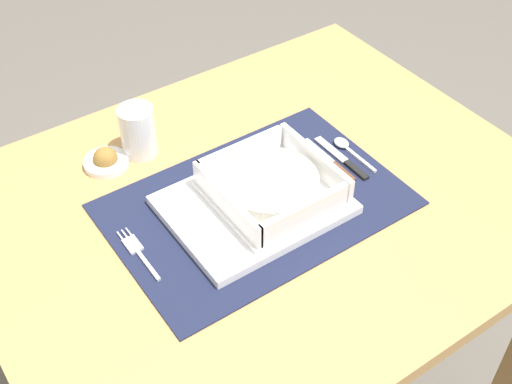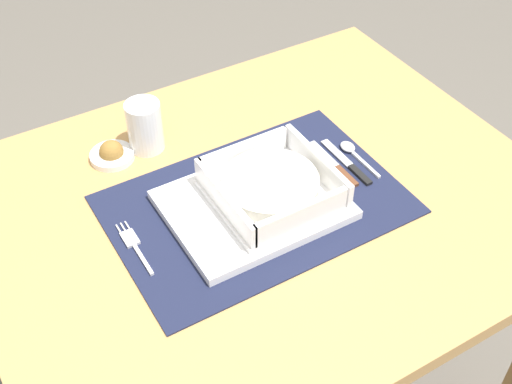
{
  "view_description": "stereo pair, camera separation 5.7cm",
  "coord_description": "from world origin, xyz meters",
  "px_view_note": "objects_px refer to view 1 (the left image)",
  "views": [
    {
      "loc": [
        -0.48,
        -0.67,
        1.55
      ],
      "look_at": [
        -0.02,
        -0.01,
        0.79
      ],
      "focal_mm": 47.25,
      "sensor_mm": 36.0,
      "label": 1
    },
    {
      "loc": [
        -0.43,
        -0.7,
        1.55
      ],
      "look_at": [
        -0.02,
        -0.01,
        0.79
      ],
      "focal_mm": 47.25,
      "sensor_mm": 36.0,
      "label": 2
    }
  ],
  "objects_px": {
    "condiment_saucer": "(106,160)",
    "porridge_bowl": "(272,186)",
    "drinking_glass": "(138,134)",
    "butter_knife": "(344,160)",
    "fork": "(137,250)",
    "dining_table": "(263,241)",
    "bread_knife": "(332,163)",
    "spoon": "(345,146)"
  },
  "relations": [
    {
      "from": "bread_knife",
      "to": "condiment_saucer",
      "type": "relative_size",
      "value": 1.73
    },
    {
      "from": "butter_knife",
      "to": "bread_knife",
      "type": "relative_size",
      "value": 1.0
    },
    {
      "from": "drinking_glass",
      "to": "condiment_saucer",
      "type": "relative_size",
      "value": 1.2
    },
    {
      "from": "fork",
      "to": "drinking_glass",
      "type": "relative_size",
      "value": 1.3
    },
    {
      "from": "bread_knife",
      "to": "porridge_bowl",
      "type": "bearing_deg",
      "value": -174.03
    },
    {
      "from": "dining_table",
      "to": "bread_knife",
      "type": "distance_m",
      "value": 0.19
    },
    {
      "from": "butter_knife",
      "to": "fork",
      "type": "bearing_deg",
      "value": 177.29
    },
    {
      "from": "condiment_saucer",
      "to": "butter_knife",
      "type": "bearing_deg",
      "value": -33.91
    },
    {
      "from": "spoon",
      "to": "drinking_glass",
      "type": "relative_size",
      "value": 1.14
    },
    {
      "from": "drinking_glass",
      "to": "bread_knife",
      "type": "bearing_deg",
      "value": -40.75
    },
    {
      "from": "butter_knife",
      "to": "bread_knife",
      "type": "xyz_separation_m",
      "value": [
        -0.02,
        0.01,
        0.0
      ]
    },
    {
      "from": "condiment_saucer",
      "to": "drinking_glass",
      "type": "bearing_deg",
      "value": -2.28
    },
    {
      "from": "fork",
      "to": "spoon",
      "type": "distance_m",
      "value": 0.43
    },
    {
      "from": "porridge_bowl",
      "to": "fork",
      "type": "relative_size",
      "value": 1.51
    },
    {
      "from": "bread_knife",
      "to": "condiment_saucer",
      "type": "distance_m",
      "value": 0.4
    },
    {
      "from": "dining_table",
      "to": "bread_knife",
      "type": "relative_size",
      "value": 6.94
    },
    {
      "from": "porridge_bowl",
      "to": "condiment_saucer",
      "type": "height_order",
      "value": "porridge_bowl"
    },
    {
      "from": "drinking_glass",
      "to": "condiment_saucer",
      "type": "height_order",
      "value": "drinking_glass"
    },
    {
      "from": "condiment_saucer",
      "to": "spoon",
      "type": "bearing_deg",
      "value": -28.93
    },
    {
      "from": "porridge_bowl",
      "to": "condiment_saucer",
      "type": "xyz_separation_m",
      "value": [
        -0.19,
        0.25,
        -0.03
      ]
    },
    {
      "from": "spoon",
      "to": "bread_knife",
      "type": "distance_m",
      "value": 0.05
    },
    {
      "from": "porridge_bowl",
      "to": "butter_knife",
      "type": "height_order",
      "value": "porridge_bowl"
    },
    {
      "from": "spoon",
      "to": "butter_knife",
      "type": "xyz_separation_m",
      "value": [
        -0.03,
        -0.03,
        -0.0
      ]
    },
    {
      "from": "porridge_bowl",
      "to": "drinking_glass",
      "type": "height_order",
      "value": "drinking_glass"
    },
    {
      "from": "porridge_bowl",
      "to": "drinking_glass",
      "type": "bearing_deg",
      "value": 115.54
    },
    {
      "from": "condiment_saucer",
      "to": "porridge_bowl",
      "type": "bearing_deg",
      "value": -53.32
    },
    {
      "from": "spoon",
      "to": "bread_knife",
      "type": "bearing_deg",
      "value": -160.97
    },
    {
      "from": "fork",
      "to": "condiment_saucer",
      "type": "xyz_separation_m",
      "value": [
        0.05,
        0.22,
        0.01
      ]
    },
    {
      "from": "spoon",
      "to": "drinking_glass",
      "type": "bearing_deg",
      "value": 143.18
    },
    {
      "from": "fork",
      "to": "butter_knife",
      "type": "bearing_deg",
      "value": -0.99
    },
    {
      "from": "fork",
      "to": "drinking_glass",
      "type": "height_order",
      "value": "drinking_glass"
    },
    {
      "from": "spoon",
      "to": "bread_knife",
      "type": "relative_size",
      "value": 0.79
    },
    {
      "from": "butter_knife",
      "to": "porridge_bowl",
      "type": "bearing_deg",
      "value": -176.17
    },
    {
      "from": "dining_table",
      "to": "drinking_glass",
      "type": "relative_size",
      "value": 9.97
    },
    {
      "from": "fork",
      "to": "butter_knife",
      "type": "relative_size",
      "value": 0.9
    },
    {
      "from": "dining_table",
      "to": "porridge_bowl",
      "type": "relative_size",
      "value": 5.1
    },
    {
      "from": "dining_table",
      "to": "butter_knife",
      "type": "bearing_deg",
      "value": -2.42
    },
    {
      "from": "fork",
      "to": "bread_knife",
      "type": "bearing_deg",
      "value": 0.1
    },
    {
      "from": "drinking_glass",
      "to": "porridge_bowl",
      "type": "bearing_deg",
      "value": -64.46
    },
    {
      "from": "dining_table",
      "to": "porridge_bowl",
      "type": "bearing_deg",
      "value": -78.66
    },
    {
      "from": "dining_table",
      "to": "drinking_glass",
      "type": "height_order",
      "value": "drinking_glass"
    },
    {
      "from": "dining_table",
      "to": "drinking_glass",
      "type": "xyz_separation_m",
      "value": [
        -0.11,
        0.23,
        0.15
      ]
    }
  ]
}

